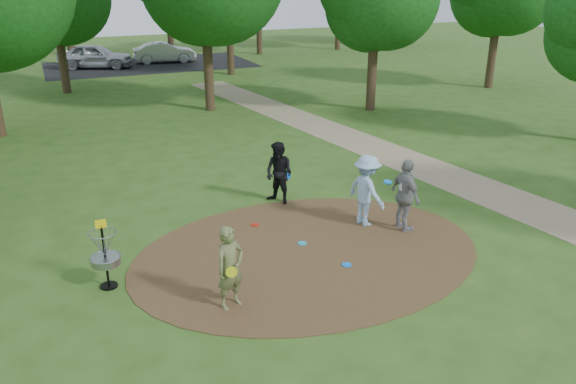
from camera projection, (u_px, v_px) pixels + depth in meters
name	position (u px, v px, depth m)	size (l,w,h in m)	color
ground	(308.00, 253.00, 13.21)	(100.00, 100.00, 0.00)	#2D5119
dirt_clearing	(308.00, 252.00, 13.20)	(8.40, 8.40, 0.02)	#47301C
footpath	(470.00, 185.00, 17.33)	(2.00, 40.00, 0.01)	#8C7A5B
parking_lot	(150.00, 65.00, 39.51)	(14.00, 8.00, 0.01)	black
player_observer_with_disc	(230.00, 268.00, 10.79)	(0.73, 0.60, 1.71)	#646B3E
player_throwing_with_disc	(366.00, 191.00, 14.35)	(1.19, 1.33, 1.88)	#99C0E4
player_walking_with_disc	(279.00, 173.00, 15.72)	(1.01, 1.09, 1.78)	black
player_waiting_with_disc	(406.00, 196.00, 14.01)	(0.47, 1.11, 1.89)	gray
disc_ground_cyan	(302.00, 243.00, 13.59)	(0.22, 0.22, 0.02)	#19A5C8
disc_ground_blue	(347.00, 265.00, 12.60)	(0.22, 0.22, 0.02)	#0E74F1
disc_ground_red	(255.00, 225.00, 14.58)	(0.22, 0.22, 0.02)	#B42112
car_left	(95.00, 56.00, 37.79)	(1.94, 4.83, 1.65)	#B1B2B9
car_right	(165.00, 52.00, 40.14)	(1.52, 4.37, 1.44)	#999DA0
disc_golf_basket	(104.00, 249.00, 11.46)	(0.63, 0.63, 1.54)	black
tree_ring	(200.00, 0.00, 20.33)	(36.94, 44.93, 9.05)	#332316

